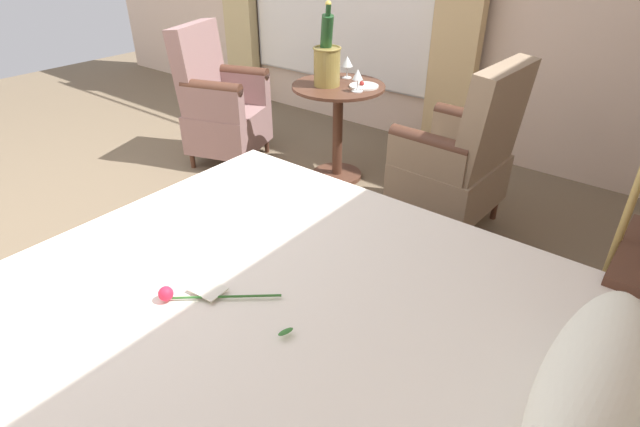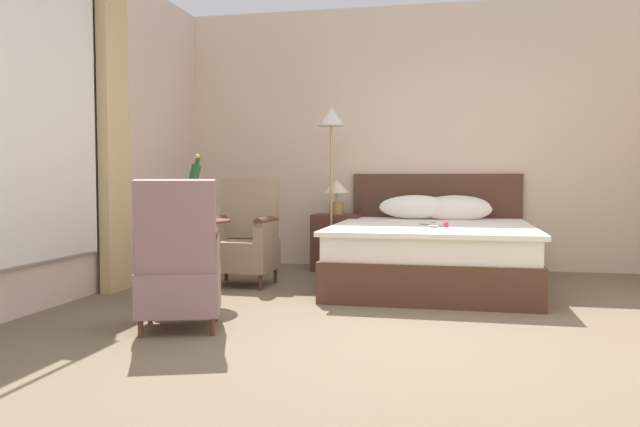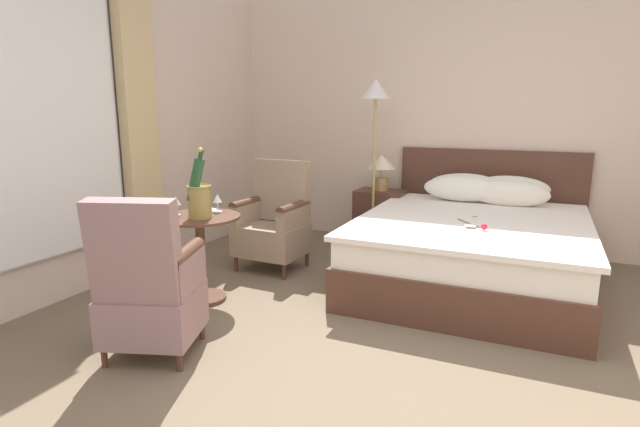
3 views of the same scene
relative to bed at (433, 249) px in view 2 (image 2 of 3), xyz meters
name	(u,v)px [view 2 (image 2 of 3)]	position (x,y,z in m)	size (l,w,h in m)	color
ground_plane	(398,337)	(-0.15, -2.09, -0.33)	(7.82, 7.82, 0.00)	#705F49
wall_headboard_side	(423,137)	(-0.15, 1.13, 1.14)	(5.55, 0.12, 2.94)	beige
wall_window_side	(11,114)	(-2.91, -2.09, 1.14)	(0.27, 6.44, 2.94)	beige
bed	(433,249)	(0.00, 0.00, 0.00)	(1.84, 2.27, 1.06)	#513022
nightstand	(336,242)	(-1.06, 0.69, -0.02)	(0.53, 0.38, 0.62)	#513022
bedside_lamp	(336,191)	(-1.06, 0.69, 0.54)	(0.29, 0.29, 0.38)	#A07A45
floor_lamp_brass	(331,139)	(-1.08, 0.50, 1.09)	(0.29, 0.29, 1.76)	tan
side_table_round	(192,251)	(-1.86, -1.35, 0.09)	(0.62, 0.62, 0.67)	#513022
champagne_bucket	(195,199)	(-1.81, -1.41, 0.51)	(0.18, 0.18, 0.52)	olive
wine_glass_near_bucket	(205,207)	(-1.82, -1.17, 0.44)	(0.07, 0.07, 0.14)	white
wine_glass_near_edge	(169,207)	(-2.03, -1.41, 0.45)	(0.08, 0.08, 0.15)	white
snack_plate	(192,218)	(-1.93, -1.20, 0.35)	(0.19, 0.19, 0.04)	white
armchair_by_window	(244,238)	(-1.75, -0.40, 0.11)	(0.61, 0.57, 1.00)	#513022
armchair_facing_bed	(179,266)	(-1.57, -2.22, 0.10)	(0.66, 0.66, 1.00)	#513022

